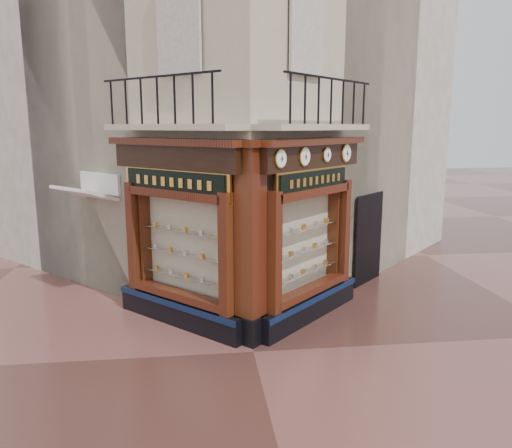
{
  "coord_description": "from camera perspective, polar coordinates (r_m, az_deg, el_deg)",
  "views": [
    {
      "loc": [
        -1.0,
        -8.78,
        4.21
      ],
      "look_at": [
        0.29,
        2.0,
        2.09
      ],
      "focal_mm": 35.0,
      "sensor_mm": 36.0,
      "label": 1
    }
  ],
  "objects": [
    {
      "name": "main_building",
      "position": [
        15.08,
        -3.1,
        17.88
      ],
      "size": [
        11.31,
        11.31,
        12.0
      ],
      "primitive_type": "cube",
      "rotation": [
        0.0,
        0.0,
        0.79
      ],
      "color": "#C0B596",
      "rests_on": "ground"
    },
    {
      "name": "clock_a",
      "position": [
        9.39,
        2.81,
        7.45
      ],
      "size": [
        0.28,
        0.28,
        0.35
      ],
      "rotation": [
        0.0,
        0.0,
        0.79
      ],
      "color": "gold",
      "rests_on": "ground"
    },
    {
      "name": "signboard_right",
      "position": [
        10.64,
        6.63,
        5.01
      ],
      "size": [
        1.97,
        1.97,
        0.53
      ],
      "rotation": [
        0.0,
        0.0,
        0.79
      ],
      "color": "gold",
      "rests_on": "ground"
    },
    {
      "name": "shopfront_right",
      "position": [
        10.86,
        6.15,
        -0.86
      ],
      "size": [
        2.86,
        2.86,
        3.98
      ],
      "rotation": [
        0.0,
        0.0,
        0.79
      ],
      "color": "black",
      "rests_on": "ground"
    },
    {
      "name": "neighbour_right",
      "position": [
        17.8,
        4.64,
        15.2
      ],
      "size": [
        11.31,
        11.31,
        11.0
      ],
      "primitive_type": "cube",
      "rotation": [
        0.0,
        0.0,
        0.79
      ],
      "color": "beige",
      "rests_on": "ground"
    },
    {
      "name": "awning",
      "position": [
        13.24,
        -18.32,
        -8.05
      ],
      "size": [
        1.73,
        1.73,
        0.37
      ],
      "primitive_type": null,
      "rotation": [
        0.32,
        0.0,
        2.36
      ],
      "color": "silver",
      "rests_on": "ground"
    },
    {
      "name": "clock_d",
      "position": [
        11.57,
        10.26,
        7.97
      ],
      "size": [
        0.32,
        0.32,
        0.4
      ],
      "rotation": [
        0.0,
        0.0,
        0.79
      ],
      "color": "gold",
      "rests_on": "ground"
    },
    {
      "name": "shopfront_left",
      "position": [
        10.6,
        -8.85,
        -1.23
      ],
      "size": [
        2.86,
        2.86,
        3.98
      ],
      "rotation": [
        0.0,
        0.0,
        2.36
      ],
      "color": "black",
      "rests_on": "ground"
    },
    {
      "name": "clock_c",
      "position": [
        10.82,
        8.09,
        7.83
      ],
      "size": [
        0.25,
        0.25,
        0.31
      ],
      "rotation": [
        0.0,
        0.0,
        0.79
      ],
      "color": "gold",
      "rests_on": "ground"
    },
    {
      "name": "neighbour_left",
      "position": [
        17.52,
        -12.03,
        15.06
      ],
      "size": [
        11.31,
        11.31,
        11.0
      ],
      "primitive_type": "cube",
      "rotation": [
        0.0,
        0.0,
        0.79
      ],
      "color": "beige",
      "rests_on": "ground"
    },
    {
      "name": "balcony",
      "position": [
        10.32,
        -1.26,
        11.1
      ],
      "size": [
        5.94,
        2.97,
        1.03
      ],
      "color": "#C0B596",
      "rests_on": "ground"
    },
    {
      "name": "ground",
      "position": [
        9.79,
        -0.29,
        -14.4
      ],
      "size": [
        80.0,
        80.0,
        0.0
      ],
      "primitive_type": "plane",
      "color": "#462621",
      "rests_on": "ground"
    },
    {
      "name": "clock_b",
      "position": [
        10.07,
        5.56,
        7.66
      ],
      "size": [
        0.3,
        0.3,
        0.38
      ],
      "rotation": [
        0.0,
        0.0,
        0.79
      ],
      "color": "gold",
      "rests_on": "ground"
    },
    {
      "name": "corner_pilaster",
      "position": [
        9.61,
        -0.64,
        -2.56
      ],
      "size": [
        0.85,
        0.85,
        3.98
      ],
      "rotation": [
        0.0,
        0.0,
        0.79
      ],
      "color": "black",
      "rests_on": "ground"
    },
    {
      "name": "signboard_left",
      "position": [
        10.37,
        -9.35,
        4.77
      ],
      "size": [
        2.21,
        2.21,
        0.59
      ],
      "rotation": [
        0.0,
        0.0,
        2.36
      ],
      "color": "gold",
      "rests_on": "ground"
    }
  ]
}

